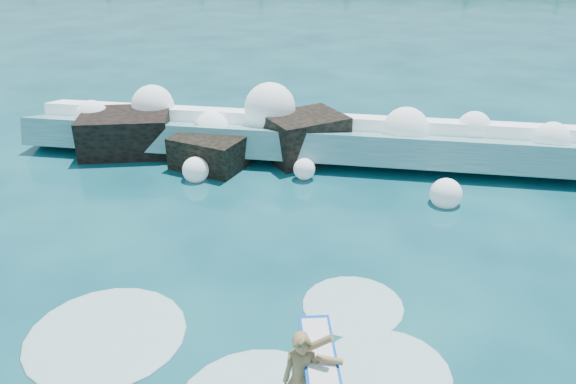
% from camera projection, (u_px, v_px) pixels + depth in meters
% --- Properties ---
extents(ground, '(200.00, 200.00, 0.00)m').
position_uv_depth(ground, '(201.00, 280.00, 11.62)').
color(ground, '#07313F').
rests_on(ground, ground).
extents(breaking_wave, '(17.34, 2.73, 1.49)m').
position_uv_depth(breaking_wave, '(299.00, 138.00, 17.74)').
color(breaking_wave, teal).
rests_on(breaking_wave, ground).
extents(rock_cluster, '(8.75, 3.68, 1.60)m').
position_uv_depth(rock_cluster, '(206.00, 141.00, 17.55)').
color(rock_cluster, black).
rests_on(rock_cluster, ground).
extents(surfer_with_board, '(1.10, 2.85, 1.63)m').
position_uv_depth(surfer_with_board, '(306.00, 375.00, 8.38)').
color(surfer_with_board, olive).
rests_on(surfer_with_board, ground).
extents(wave_spray, '(15.17, 4.35, 2.36)m').
position_uv_depth(wave_spray, '(290.00, 123.00, 17.42)').
color(wave_spray, white).
rests_on(wave_spray, ground).
extents(surf_foam, '(8.69, 6.08, 0.14)m').
position_uv_depth(surf_foam, '(232.00, 375.00, 9.22)').
color(surf_foam, silver).
rests_on(surf_foam, ground).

